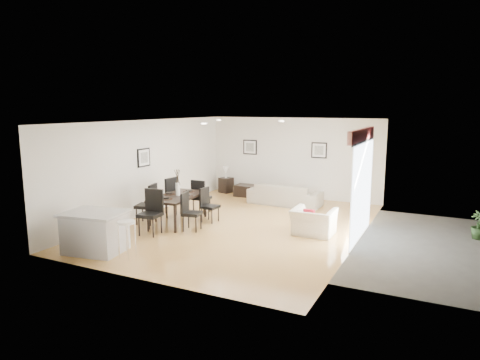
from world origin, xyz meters
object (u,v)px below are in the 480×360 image
at_px(dining_chair_efar, 208,203).
at_px(dining_chair_foot, 200,195).
at_px(dining_chair_enear, 189,209).
at_px(dining_chair_wfar, 169,195).
at_px(dining_chair_wnear, 149,202).
at_px(side_table, 226,185).
at_px(coffee_table, 249,191).
at_px(kitchen_island, 95,232).
at_px(dining_table, 178,198).
at_px(bar_stool, 126,226).
at_px(armchair, 314,222).
at_px(dining_chair_head, 152,209).
at_px(sofa, 285,194).

bearing_deg(dining_chair_efar, dining_chair_foot, 47.47).
bearing_deg(dining_chair_enear, dining_chair_wfar, 44.09).
relative_size(dining_chair_wnear, side_table, 1.97).
xyz_separation_m(dining_chair_wfar, dining_chair_foot, (0.62, 0.67, -0.07)).
bearing_deg(coffee_table, dining_chair_efar, -84.64).
distance_m(dining_chair_efar, kitchen_island, 3.30).
distance_m(dining_chair_wfar, coffee_table, 3.62).
xyz_separation_m(dining_table, kitchen_island, (-0.27, -2.72, -0.23)).
height_order(dining_chair_wfar, dining_chair_foot, dining_chair_wfar).
relative_size(dining_chair_wfar, bar_stool, 1.44).
distance_m(dining_chair_foot, side_table, 3.17).
bearing_deg(coffee_table, kitchen_island, -95.38).
xyz_separation_m(dining_chair_foot, kitchen_island, (-0.27, -3.82, -0.11)).
bearing_deg(dining_chair_efar, dining_chair_wnear, 128.09).
relative_size(dining_chair_efar, bar_stool, 1.18).
distance_m(dining_chair_foot, coffee_table, 2.85).
relative_size(dining_chair_foot, kitchen_island, 0.72).
xyz_separation_m(armchair, kitchen_island, (-3.82, -3.24, 0.12)).
height_order(dining_table, dining_chair_efar, dining_chair_efar).
xyz_separation_m(dining_chair_wnear, dining_chair_foot, (0.63, 1.53, -0.04)).
distance_m(dining_chair_wfar, dining_chair_enear, 1.55).
distance_m(armchair, coffee_table, 4.73).
xyz_separation_m(armchair, dining_table, (-3.55, -0.53, 0.35)).
bearing_deg(dining_table, dining_chair_head, -94.97).
xyz_separation_m(dining_table, dining_chair_head, (-0.01, -1.10, -0.06)).
relative_size(armchair, dining_chair_efar, 1.07).
distance_m(dining_chair_wfar, dining_chair_foot, 0.92).
relative_size(dining_table, dining_chair_efar, 2.01).
bearing_deg(kitchen_island, dining_chair_efar, 64.77).
bearing_deg(dining_chair_efar, coffee_table, 9.56).
bearing_deg(dining_table, dining_chair_efar, 30.93).
bearing_deg(dining_chair_efar, armchair, -85.15).
height_order(sofa, coffee_table, sofa).
xyz_separation_m(dining_chair_wnear, dining_chair_efar, (1.26, 0.88, -0.08)).
relative_size(armchair, dining_chair_enear, 1.03).
xyz_separation_m(armchair, coffee_table, (-3.29, 3.40, -0.13)).
relative_size(dining_chair_foot, coffee_table, 1.02).
bearing_deg(side_table, bar_stool, -78.68).
relative_size(dining_table, side_table, 3.43).
height_order(dining_chair_enear, kitchen_island, dining_chair_enear).
bearing_deg(dining_chair_efar, kitchen_island, 167.42).
relative_size(dining_chair_wnear, kitchen_island, 0.77).
bearing_deg(armchair, dining_chair_wfar, 1.37).
bearing_deg(coffee_table, dining_chair_head, -93.91).
bearing_deg(dining_chair_efar, dining_chair_head, 160.74).
bearing_deg(dining_chair_enear, dining_table, 43.68).
height_order(dining_chair_wfar, kitchen_island, dining_chair_wfar).
bearing_deg(dining_chair_foot, armchair, 170.10).
bearing_deg(side_table, dining_chair_foot, -75.68).
distance_m(sofa, dining_chair_wfar, 3.74).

